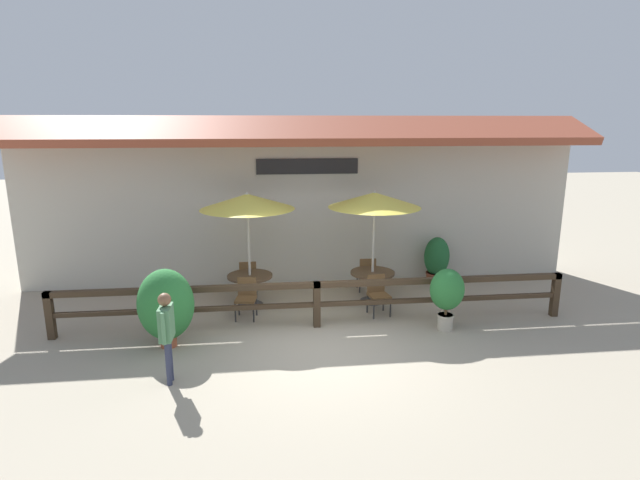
% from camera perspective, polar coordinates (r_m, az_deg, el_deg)
% --- Properties ---
extents(ground_plane, '(60.00, 60.00, 0.00)m').
position_cam_1_polar(ground_plane, '(9.39, 0.35, -12.35)').
color(ground_plane, '#9E937F').
extents(building_facade, '(14.28, 1.49, 4.23)m').
position_cam_1_polar(building_facade, '(12.69, -1.88, 4.70)').
color(building_facade, '#BCB7A8').
rests_on(building_facade, ground).
extents(patio_railing, '(10.40, 0.14, 0.95)m').
position_cam_1_polar(patio_railing, '(10.09, -0.37, -6.22)').
color(patio_railing, '#3D2D1E').
rests_on(patio_railing, ground).
extents(patio_umbrella_near, '(2.07, 2.07, 2.59)m').
position_cam_1_polar(patio_umbrella_near, '(10.96, -8.31, 4.35)').
color(patio_umbrella_near, '#B7B2A8').
rests_on(patio_umbrella_near, ground).
extents(dining_table_near, '(1.01, 1.01, 0.72)m').
position_cam_1_polar(dining_table_near, '(11.38, -8.00, -4.66)').
color(dining_table_near, '#4C3826').
rests_on(dining_table_near, ground).
extents(chair_near_streetside, '(0.48, 0.48, 0.86)m').
position_cam_1_polar(chair_near_streetside, '(10.73, -8.43, -6.36)').
color(chair_near_streetside, brown).
rests_on(chair_near_streetside, ground).
extents(chair_near_wallside, '(0.43, 0.43, 0.86)m').
position_cam_1_polar(chair_near_wallside, '(12.10, -8.23, -4.06)').
color(chair_near_wallside, brown).
rests_on(chair_near_wallside, ground).
extents(patio_umbrella_middle, '(2.07, 2.07, 2.59)m').
position_cam_1_polar(patio_umbrella_middle, '(11.15, 6.24, 4.57)').
color(patio_umbrella_middle, '#B7B2A8').
rests_on(patio_umbrella_middle, ground).
extents(dining_table_middle, '(1.01, 1.01, 0.72)m').
position_cam_1_polar(dining_table_middle, '(11.57, 6.01, -4.31)').
color(dining_table_middle, '#4C3826').
rests_on(dining_table_middle, ground).
extents(chair_middle_streetside, '(0.48, 0.48, 0.86)m').
position_cam_1_polar(chair_middle_streetside, '(10.89, 6.64, -6.00)').
color(chair_middle_streetside, brown).
rests_on(chair_middle_streetside, ground).
extents(chair_middle_wallside, '(0.43, 0.43, 0.86)m').
position_cam_1_polar(chair_middle_wallside, '(12.30, 5.37, -3.69)').
color(chair_middle_wallside, brown).
rests_on(chair_middle_wallside, ground).
extents(potted_plant_corner_fern, '(1.02, 0.92, 1.49)m').
position_cam_1_polar(potted_plant_corner_fern, '(9.61, -17.20, -7.12)').
color(potted_plant_corner_fern, '#9E4C33').
rests_on(potted_plant_corner_fern, ground).
extents(potted_plant_small_flowering, '(0.68, 0.61, 1.26)m').
position_cam_1_polar(potted_plant_small_flowering, '(10.24, 14.31, -5.79)').
color(potted_plant_small_flowering, '#B7AD99').
rests_on(potted_plant_small_flowering, ground).
extents(potted_plant_broad_leaf, '(0.65, 0.58, 1.21)m').
position_cam_1_polar(potted_plant_broad_leaf, '(13.20, 13.18, -2.21)').
color(potted_plant_broad_leaf, brown).
rests_on(potted_plant_broad_leaf, ground).
extents(pedestrian, '(0.21, 0.54, 1.51)m').
position_cam_1_polar(pedestrian, '(8.25, -17.15, -9.38)').
color(pedestrian, '#2D334C').
rests_on(pedestrian, ground).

